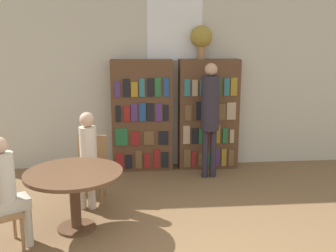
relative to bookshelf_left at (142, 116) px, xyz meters
name	(u,v)px	position (x,y,z in m)	size (l,w,h in m)	color
wall_back	(174,78)	(0.55, 0.19, 0.59)	(6.40, 0.07, 3.00)	beige
bookshelf_left	(142,116)	(0.00, 0.00, 0.00)	(0.99, 0.34, 1.83)	brown
bookshelf_right	(208,115)	(1.11, 0.00, 0.00)	(0.99, 0.34, 1.83)	brown
flower_vase	(201,38)	(0.97, 0.00, 1.26)	(0.35, 0.35, 0.54)	#997047
reading_table	(74,182)	(-0.82, -2.09, -0.34)	(1.11, 1.11, 0.70)	brown
chair_left_side	(92,165)	(-0.72, -1.21, -0.43)	(0.44, 0.44, 0.88)	olive
seated_reader_left	(88,154)	(-0.74, -1.39, -0.22)	(0.26, 0.36, 1.24)	beige
seated_reader_right	(8,187)	(-1.44, -2.44, -0.24)	(0.40, 0.37, 1.21)	beige
librarian_standing	(210,109)	(1.04, -0.50, 0.19)	(0.28, 0.55, 1.80)	#28232D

